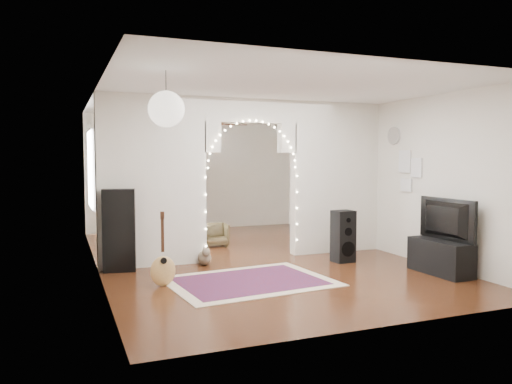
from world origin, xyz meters
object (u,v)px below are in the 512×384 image
object	(u,v)px
media_console	(440,257)
dining_chair_right	(215,235)
acoustic_guitar	(163,259)
dining_table	(166,203)
floor_speaker	(343,236)
bookcase	(167,200)
dining_chair_left	(171,228)

from	to	relation	value
media_console	dining_chair_right	distance (m)	4.19
acoustic_guitar	dining_table	world-z (taller)	acoustic_guitar
floor_speaker	media_console	size ratio (longest dim) A/B	0.85
acoustic_guitar	media_console	world-z (taller)	acoustic_guitar
floor_speaker	bookcase	size ratio (longest dim) A/B	0.55
media_console	dining_chair_left	world-z (taller)	dining_chair_left
acoustic_guitar	dining_chair_left	world-z (taller)	acoustic_guitar
floor_speaker	dining_table	distance (m)	4.74
floor_speaker	media_console	world-z (taller)	floor_speaker
floor_speaker	dining_chair_left	distance (m)	3.78
acoustic_guitar	dining_chair_right	xyz separation A→B (m)	(1.52, 2.62, -0.15)
acoustic_guitar	dining_table	bearing A→B (deg)	99.70
dining_chair_left	dining_chair_right	xyz separation A→B (m)	(0.67, -0.92, -0.04)
dining_table	dining_chair_right	distance (m)	2.21
dining_table	dining_chair_right	bearing A→B (deg)	-65.95
media_console	dining_table	xyz separation A→B (m)	(-2.97, 5.51, 0.43)
dining_chair_left	media_console	bearing A→B (deg)	-67.36
bookcase	dining_table	size ratio (longest dim) A/B	1.17
dining_chair_left	dining_chair_right	size ratio (longest dim) A/B	1.20
floor_speaker	dining_table	world-z (taller)	floor_speaker
media_console	dining_chair_right	xyz separation A→B (m)	(-2.43, 3.42, -0.03)
bookcase	floor_speaker	bearing A→B (deg)	-71.00
floor_speaker	dining_table	bearing A→B (deg)	112.25
acoustic_guitar	dining_chair_left	distance (m)	3.64
acoustic_guitar	bookcase	world-z (taller)	bookcase
media_console	dining_chair_left	size ratio (longest dim) A/B	1.70
floor_speaker	bookcase	xyz separation A→B (m)	(-2.08, 4.09, 0.35)
dining_chair_left	acoustic_guitar	bearing A→B (deg)	-116.51
bookcase	dining_chair_right	distance (m)	2.08
dining_table	dining_chair_left	world-z (taller)	dining_table
media_console	dining_table	world-z (taller)	dining_table
dining_table	media_console	bearing A→B (deg)	-51.99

